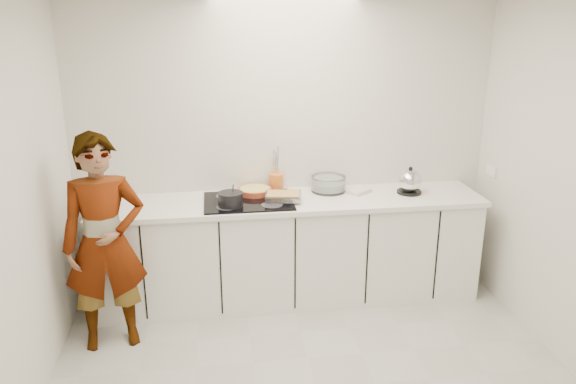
{
  "coord_description": "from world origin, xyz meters",
  "views": [
    {
      "loc": [
        -0.63,
        -3.09,
        2.42
      ],
      "look_at": [
        -0.05,
        1.05,
        1.05
      ],
      "focal_mm": 35.0,
      "sensor_mm": 36.0,
      "label": 1
    }
  ],
  "objects": [
    {
      "name": "wall_left",
      "position": [
        -1.8,
        0.0,
        1.3
      ],
      "size": [
        0.0,
        3.2,
        2.6
      ],
      "primitive_type": "cube",
      "color": "silver",
      "rests_on": "ground"
    },
    {
      "name": "saucepan",
      "position": [
        -0.5,
        1.14,
        0.98
      ],
      "size": [
        0.22,
        0.22,
        0.19
      ],
      "color": "black",
      "rests_on": "hob"
    },
    {
      "name": "baking_dish",
      "position": [
        -0.06,
        1.23,
        0.96
      ],
      "size": [
        0.32,
        0.26,
        0.06
      ],
      "color": "silver",
      "rests_on": "hob"
    },
    {
      "name": "wall_back",
      "position": [
        0.0,
        1.6,
        1.3
      ],
      "size": [
        3.6,
        0.0,
        2.6
      ],
      "primitive_type": "cube",
      "color": "silver",
      "rests_on": "ground"
    },
    {
      "name": "cook",
      "position": [
        -1.42,
        0.78,
        0.81
      ],
      "size": [
        0.65,
        0.49,
        1.62
      ],
      "primitive_type": "imported",
      "rotation": [
        0.0,
        0.0,
        0.18
      ],
      "color": "white",
      "rests_on": "floor"
    },
    {
      "name": "hob",
      "position": [
        -0.35,
        1.26,
        0.92
      ],
      "size": [
        0.72,
        0.54,
        0.01
      ],
      "primitive_type": "cube",
      "color": "black",
      "rests_on": "countertop"
    },
    {
      "name": "utensil_crock",
      "position": [
        -0.09,
        1.53,
        0.99
      ],
      "size": [
        0.14,
        0.14,
        0.15
      ],
      "primitive_type": "cylinder",
      "rotation": [
        0.0,
        0.0,
        -0.14
      ],
      "color": "orange",
      "rests_on": "countertop"
    },
    {
      "name": "kettle",
      "position": [
        1.04,
        1.3,
        1.01
      ],
      "size": [
        0.24,
        0.24,
        0.24
      ],
      "color": "black",
      "rests_on": "countertop"
    },
    {
      "name": "wall_front",
      "position": [
        0.0,
        -1.6,
        1.3
      ],
      "size": [
        3.6,
        0.0,
        2.6
      ],
      "primitive_type": "cube",
      "color": "silver",
      "rests_on": "ground"
    },
    {
      "name": "base_cabinets",
      "position": [
        0.0,
        1.28,
        0.43
      ],
      "size": [
        3.2,
        0.58,
        0.87
      ],
      "primitive_type": "cube",
      "color": "white",
      "rests_on": "floor"
    },
    {
      "name": "tart_dish",
      "position": [
        -0.28,
        1.43,
        0.95
      ],
      "size": [
        0.34,
        0.34,
        0.05
      ],
      "color": "#A54225",
      "rests_on": "hob"
    },
    {
      "name": "mixing_bowl",
      "position": [
        0.36,
        1.45,
        0.97
      ],
      "size": [
        0.31,
        0.31,
        0.14
      ],
      "color": "silver",
      "rests_on": "countertop"
    },
    {
      "name": "tea_towel",
      "position": [
        0.61,
        1.37,
        0.93
      ],
      "size": [
        0.24,
        0.23,
        0.03
      ],
      "primitive_type": "cube",
      "rotation": [
        0.0,
        0.0,
        0.64
      ],
      "color": "white",
      "rests_on": "countertop"
    },
    {
      "name": "countertop",
      "position": [
        0.0,
        1.28,
        0.89
      ],
      "size": [
        3.24,
        0.64,
        0.04
      ],
      "primitive_type": "cube",
      "color": "white",
      "rests_on": "base_cabinets"
    }
  ]
}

